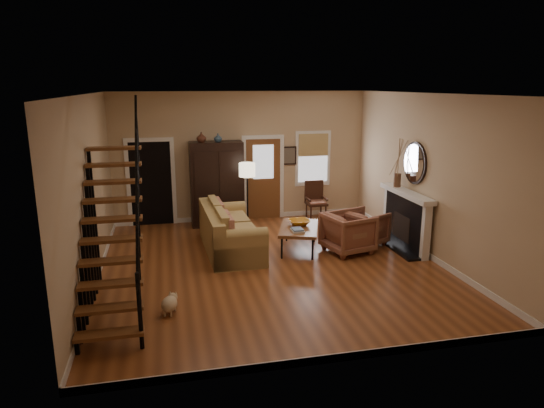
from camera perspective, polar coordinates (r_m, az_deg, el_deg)
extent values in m
plane|color=brown|center=(9.59, -0.06, -7.28)|extent=(7.00, 7.00, 0.00)
plane|color=white|center=(8.94, -0.07, 12.84)|extent=(7.00, 7.00, 0.00)
cube|color=tan|center=(12.51, -3.57, 5.55)|extent=(6.50, 0.04, 3.30)
cube|color=tan|center=(9.01, -20.69, 1.37)|extent=(0.04, 7.00, 3.30)
cube|color=tan|center=(10.32, 17.87, 3.09)|extent=(0.04, 7.00, 3.30)
cube|color=black|center=(12.62, -14.01, 2.46)|extent=(1.00, 0.36, 2.10)
cube|color=brown|center=(12.69, -1.06, 2.94)|extent=(0.90, 0.06, 2.10)
cube|color=silver|center=(12.93, 4.84, 5.35)|extent=(0.96, 0.06, 1.46)
cube|color=black|center=(10.92, 15.60, -1.97)|extent=(0.24, 1.60, 1.15)
cube|color=white|center=(10.74, 15.53, 1.22)|extent=(0.30, 1.95, 0.10)
cylinder|color=silver|center=(10.69, 16.38, 4.65)|extent=(0.05, 0.90, 0.90)
imported|color=#4C2619|center=(11.88, -8.31, 7.77)|extent=(0.24, 0.24, 0.25)
imported|color=#334C60|center=(11.91, -6.37, 7.76)|extent=(0.20, 0.20, 0.21)
imported|color=#C47917|center=(10.48, 3.24, -2.16)|extent=(0.46, 0.46, 0.11)
imported|color=brown|center=(10.36, 8.97, -3.35)|extent=(1.12, 1.11, 0.85)
imported|color=brown|center=(10.91, 10.82, -2.74)|extent=(1.12, 1.10, 0.77)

